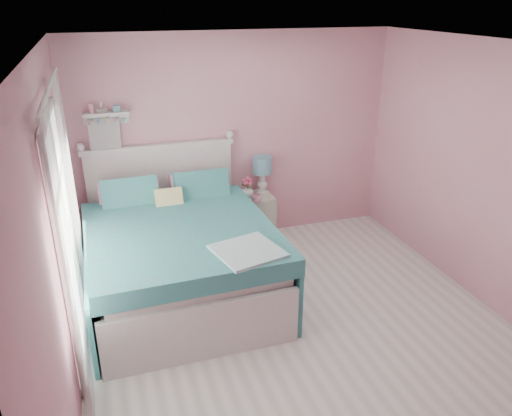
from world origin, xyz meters
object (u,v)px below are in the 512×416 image
nightstand (255,218)px  vase (248,191)px  table_lamp (262,168)px  teacup (256,198)px  bed (179,256)px

nightstand → vase: size_ratio=3.85×
table_lamp → vase: bearing=-160.4°
nightstand → teacup: (-0.04, -0.18, 0.35)m
teacup → table_lamp: bearing=57.2°
vase → bed: bearing=-138.3°
nightstand → teacup: bearing=-103.6°
bed → teacup: (1.10, 0.75, 0.23)m
nightstand → vase: vase is taller
nightstand → bed: bearing=-140.9°
table_lamp → teacup: bearing=-122.8°
bed → teacup: bearing=32.9°
teacup → nightstand: bearing=76.4°
bed → teacup: size_ratio=21.55×
teacup → vase: bearing=109.8°
nightstand → vase: bearing=-177.1°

